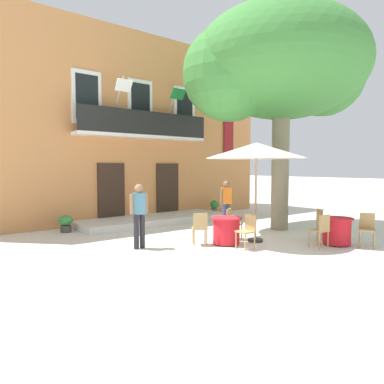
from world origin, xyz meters
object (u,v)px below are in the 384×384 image
Objects in this scene: cafe_chair_near_tree_0 at (321,229)px; cafe_chair_near_tree_1 at (367,227)px; plane_tree at (279,67)px; cafe_chair_middle_2 at (247,229)px; pedestrian_mid_plaza at (139,212)px; cafe_chair_near_tree_2 at (323,222)px; ground_planter_left at (66,223)px; cafe_umbrella at (256,151)px; pedestrian_near_entrance at (226,202)px; cafe_table_near_tree at (337,231)px; cafe_table_middle at (226,230)px; cafe_chair_middle_0 at (232,222)px; ground_planter_right at (214,207)px; cafe_chair_middle_1 at (200,226)px.

cafe_chair_near_tree_1 is at bearing -29.43° from cafe_chair_near_tree_0.
plane_tree is 8.23× the size of cafe_chair_middle_2.
cafe_chair_near_tree_0 is 4.83m from pedestrian_mid_plaza.
ground_planter_left is at bearing 133.18° from cafe_chair_near_tree_2.
cafe_umbrella is 2.63m from pedestrian_near_entrance.
cafe_table_near_tree and cafe_table_middle have the same top height.
cafe_chair_middle_0 is 2.20m from cafe_umbrella.
cafe_chair_near_tree_1 is 1.36× the size of ground_planter_right.
cafe_table_near_tree is at bearing -33.75° from pedestrian_mid_plaza.
ground_planter_right is 7.00m from pedestrian_mid_plaza.
cafe_chair_middle_2 is at bearing -86.93° from cafe_table_middle.
cafe_chair_near_tree_2 is at bearing -46.82° from ground_planter_left.
cafe_chair_middle_2 is at bearing -39.60° from pedestrian_mid_plaza.
cafe_table_near_tree is 2.61m from cafe_chair_middle_2.
cafe_chair_near_tree_1 is at bearing -94.72° from plane_tree.
cafe_chair_near_tree_0 is 3.21m from cafe_chair_middle_1.
cafe_chair_near_tree_1 is (0.41, -0.63, 0.14)m from cafe_table_near_tree.
plane_tree is 6.91m from pedestrian_mid_plaza.
cafe_chair_middle_0 reaches higher than ground_planter_right.
cafe_chair_near_tree_1 is at bearing -88.00° from cafe_chair_near_tree_2.
cafe_chair_near_tree_1 is at bearing -42.97° from cafe_table_middle.
cafe_chair_middle_0 is at bearing -50.60° from ground_planter_left.
cafe_chair_near_tree_2 reaches higher than cafe_table_middle.
cafe_umbrella is at bearing 112.28° from cafe_chair_near_tree_0.
pedestrian_mid_plaza is (-3.08, 1.32, -1.64)m from cafe_umbrella.
cafe_chair_near_tree_1 and cafe_chair_middle_2 have the same top height.
cafe_chair_near_tree_1 reaches higher than cafe_table_near_tree.
cafe_umbrella is at bearing -156.77° from plane_tree.
cafe_table_near_tree is at bearing -78.37° from pedestrian_near_entrance.
cafe_umbrella reaches higher than pedestrian_mid_plaza.
cafe_chair_near_tree_0 is 6.98m from ground_planter_right.
plane_tree is at bearing 6.01° from cafe_chair_middle_0.
cafe_table_middle is 0.77m from cafe_chair_middle_0.
cafe_table_middle is at bearing 129.84° from cafe_chair_near_tree_0.
cafe_table_near_tree is at bearing -39.60° from cafe_table_middle.
cafe_chair_middle_2 is at bearing -122.90° from pedestrian_near_entrance.
cafe_chair_middle_0 is (-0.97, 2.33, 0.00)m from cafe_chair_near_tree_0.
cafe_umbrella is at bearing -109.76° from pedestrian_near_entrance.
pedestrian_near_entrance is at bearing 70.24° from cafe_umbrella.
plane_tree is 5.97m from cafe_chair_middle_2.
ground_planter_left is at bearing -179.67° from ground_planter_right.
cafe_umbrella is (0.29, -0.66, 2.08)m from cafe_chair_middle_0.
cafe_table_near_tree is 0.95× the size of cafe_chair_middle_0.
cafe_chair_near_tree_2 is (0.37, 0.66, 0.14)m from cafe_table_near_tree.
cafe_umbrella is at bearing 128.45° from cafe_chair_near_tree_1.
cafe_chair_near_tree_2 is at bearing -100.15° from ground_planter_right.
cafe_table_near_tree is at bearing 123.23° from cafe_chair_near_tree_1.
cafe_chair_middle_2 reaches higher than cafe_table_middle.
cafe_chair_middle_1 is at bearing 139.63° from cafe_chair_near_tree_1.
cafe_chair_middle_0 reaches higher than cafe_table_middle.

